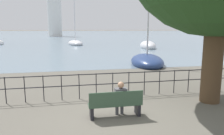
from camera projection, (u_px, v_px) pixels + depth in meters
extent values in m
plane|color=#605B51|center=(115.00, 116.00, 7.21)|extent=(1000.00, 1000.00, 0.00)
cube|color=slate|center=(69.00, 33.00, 159.89)|extent=(600.00, 300.00, 0.01)
cylinder|color=#4C3823|center=(213.00, 56.00, 8.37)|extent=(0.75, 0.75, 3.64)
cube|color=#334C38|center=(115.00, 104.00, 7.14)|extent=(1.75, 0.45, 0.05)
cube|color=#334C38|center=(116.00, 99.00, 6.89)|extent=(1.75, 0.04, 0.45)
cube|color=black|center=(92.00, 112.00, 7.02)|extent=(0.10, 0.41, 0.40)
cube|color=black|center=(138.00, 109.00, 7.33)|extent=(0.10, 0.41, 0.40)
cylinder|color=#4C4C51|center=(117.00, 108.00, 7.34)|extent=(0.11, 0.11, 0.45)
cylinder|color=#4C4C51|center=(122.00, 108.00, 7.37)|extent=(0.11, 0.11, 0.45)
cube|color=#4C4C51|center=(120.00, 101.00, 7.22)|extent=(0.33, 0.26, 0.14)
cube|color=#4C4C51|center=(121.00, 96.00, 7.10)|extent=(0.38, 0.24, 0.50)
sphere|color=#A87A5B|center=(121.00, 85.00, 7.04)|extent=(0.21, 0.21, 0.21)
cylinder|color=black|center=(5.00, 90.00, 8.35)|extent=(0.04, 0.04, 1.05)
cylinder|color=black|center=(25.00, 89.00, 8.49)|extent=(0.04, 0.04, 1.05)
cylinder|color=black|center=(43.00, 88.00, 8.63)|extent=(0.04, 0.04, 1.05)
cylinder|color=black|center=(62.00, 88.00, 8.77)|extent=(0.04, 0.04, 1.05)
cylinder|color=black|center=(79.00, 87.00, 8.90)|extent=(0.04, 0.04, 1.05)
cylinder|color=black|center=(96.00, 86.00, 9.04)|extent=(0.04, 0.04, 1.05)
cylinder|color=black|center=(113.00, 85.00, 9.18)|extent=(0.04, 0.04, 1.05)
cylinder|color=black|center=(129.00, 84.00, 9.32)|extent=(0.04, 0.04, 1.05)
cylinder|color=black|center=(144.00, 83.00, 9.46)|extent=(0.04, 0.04, 1.05)
cylinder|color=black|center=(159.00, 82.00, 9.59)|extent=(0.04, 0.04, 1.05)
cylinder|color=black|center=(174.00, 82.00, 9.73)|extent=(0.04, 0.04, 1.05)
cylinder|color=black|center=(188.00, 81.00, 9.87)|extent=(0.04, 0.04, 1.05)
cylinder|color=black|center=(202.00, 80.00, 10.01)|extent=(0.04, 0.04, 1.05)
cylinder|color=black|center=(216.00, 80.00, 10.14)|extent=(0.04, 0.04, 1.05)
cylinder|color=black|center=(104.00, 74.00, 9.02)|extent=(14.72, 0.04, 0.04)
cylinder|color=black|center=(105.00, 84.00, 9.10)|extent=(14.72, 0.04, 0.04)
ellipsoid|color=silver|center=(75.00, 43.00, 39.13)|extent=(3.36, 5.48, 1.21)
cylinder|color=silver|center=(74.00, 9.00, 38.07)|extent=(0.14, 0.14, 11.35)
ellipsoid|color=navy|center=(147.00, 62.00, 17.61)|extent=(3.41, 5.50, 1.19)
ellipsoid|color=silver|center=(148.00, 46.00, 32.56)|extent=(2.83, 5.55, 1.56)
cylinder|color=silver|center=(149.00, 6.00, 31.55)|extent=(0.14, 0.14, 10.52)
cylinder|color=white|center=(54.00, 12.00, 81.52)|extent=(5.13, 5.13, 18.05)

